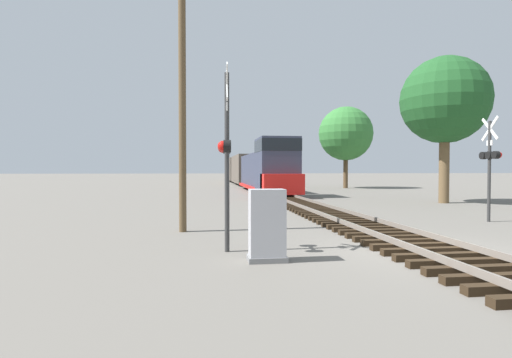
{
  "coord_description": "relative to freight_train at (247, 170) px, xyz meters",
  "views": [
    {
      "loc": [
        -5.49,
        -9.22,
        2.04
      ],
      "look_at": [
        -3.29,
        7.32,
        1.65
      ],
      "focal_mm": 28.0,
      "sensor_mm": 36.0,
      "label": 1
    }
  ],
  "objects": [
    {
      "name": "crossing_signal_far",
      "position": [
        5.62,
        -35.13,
        0.45
      ],
      "size": [
        0.34,
        1.0,
        4.1
      ],
      "rotation": [
        0.0,
        0.0,
        1.55
      ],
      "color": "#333333",
      "rests_on": "ground"
    },
    {
      "name": "tree_mid_background",
      "position": [
        10.08,
        -7.14,
        3.99
      ],
      "size": [
        5.9,
        5.9,
        8.95
      ],
      "color": "brown",
      "rests_on": "ground"
    },
    {
      "name": "utility_pole",
      "position": [
        -6.16,
        -36.1,
        2.59
      ],
      "size": [
        1.8,
        0.24,
        8.8
      ],
      "color": "brown",
      "rests_on": "ground"
    },
    {
      "name": "tree_far_right",
      "position": [
        9.07,
        -26.79,
        4.23
      ],
      "size": [
        5.25,
        5.25,
        8.89
      ],
      "color": "brown",
      "rests_on": "ground"
    },
    {
      "name": "crossing_signal_near",
      "position": [
        -4.93,
        -39.47,
        0.54
      ],
      "size": [
        0.36,
        1.01,
        4.6
      ],
      "rotation": [
        0.0,
        0.0,
        -1.61
      ],
      "color": "#333333",
      "rests_on": "ground"
    },
    {
      "name": "rail_track_bed",
      "position": [
        0.0,
        -40.13,
        -1.85
      ],
      "size": [
        2.6,
        160.0,
        0.31
      ],
      "color": "black",
      "rests_on": "ground"
    },
    {
      "name": "ground_plane",
      "position": [
        0.0,
        -40.13,
        -1.99
      ],
      "size": [
        400.0,
        400.0,
        0.0
      ],
      "primitive_type": "plane",
      "color": "#666059"
    },
    {
      "name": "relay_cabinet",
      "position": [
        -4.09,
        -40.62,
        -1.2
      ],
      "size": [
        0.86,
        0.57,
        1.61
      ],
      "color": "slate",
      "rests_on": "ground"
    },
    {
      "name": "freight_train",
      "position": [
        0.0,
        0.0,
        0.0
      ],
      "size": [
        2.9,
        46.52,
        4.4
      ],
      "color": "#33384C",
      "rests_on": "ground"
    }
  ]
}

